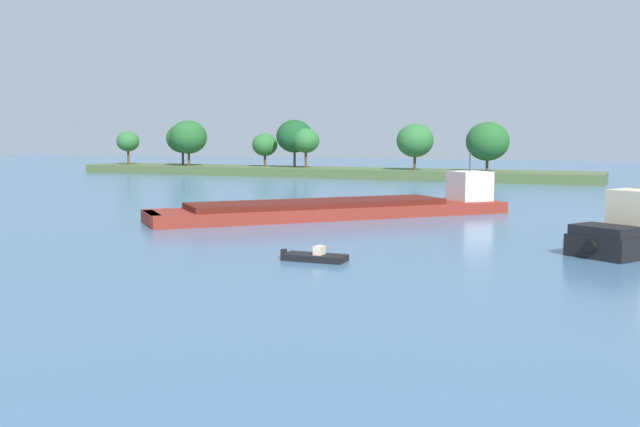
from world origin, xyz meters
TOP-DOWN VIEW (x-y plane):
  - treeline_island at (-23.94, 94.98)m, footprint 95.69×12.10m
  - small_motorboat at (14.26, 16.00)m, footprint 4.00×1.64m
  - cargo_barge at (6.95, 38.03)m, footprint 27.27×28.14m
  - tugboat at (30.96, 26.51)m, footprint 7.64×9.28m

SIDE VIEW (x-z plane):
  - small_motorboat at x=14.26m, z-range -0.21..0.67m
  - cargo_barge at x=6.95m, z-range -1.95..3.67m
  - tugboat at x=30.96m, z-range -1.24..3.88m
  - treeline_island at x=-23.94m, z-range -1.58..8.56m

